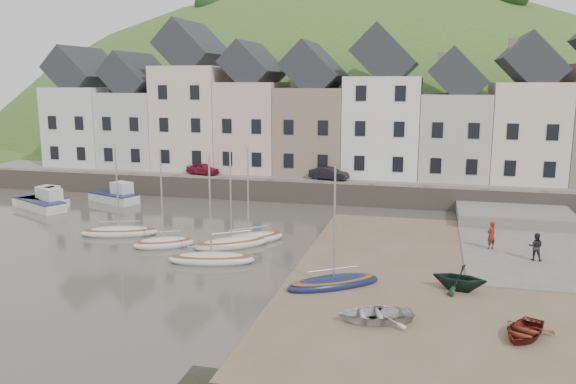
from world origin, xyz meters
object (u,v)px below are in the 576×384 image
(rowboat_red, at_px, (524,330))
(person_dark, at_px, (536,247))
(person_red, at_px, (491,235))
(sailboat_0, at_px, (120,232))
(car_left, at_px, (203,169))
(car_right, at_px, (329,173))
(rowboat_green, at_px, (460,277))
(rowboat_white, at_px, (375,314))

(rowboat_red, height_order, person_dark, person_dark)
(person_red, relative_size, person_dark, 1.08)
(sailboat_0, relative_size, car_left, 1.97)
(person_red, bearing_deg, car_right, -90.05)
(rowboat_red, distance_m, car_left, 35.79)
(person_dark, xyz_separation_m, car_left, (-26.43, 15.44, 1.23))
(rowboat_green, distance_m, car_right, 23.71)
(sailboat_0, relative_size, person_dark, 3.99)
(rowboat_white, height_order, car_right, car_right)
(rowboat_green, relative_size, car_right, 0.74)
(person_red, height_order, car_right, car_right)
(car_left, relative_size, car_right, 0.93)
(person_red, distance_m, car_left, 27.82)
(rowboat_green, bearing_deg, rowboat_white, -26.80)
(person_red, bearing_deg, person_dark, 99.49)
(car_left, bearing_deg, rowboat_green, -118.15)
(person_dark, bearing_deg, rowboat_red, 89.73)
(person_dark, distance_m, car_left, 30.64)
(person_red, height_order, person_dark, person_red)
(rowboat_green, height_order, person_red, person_red)
(sailboat_0, height_order, person_dark, sailboat_0)
(sailboat_0, distance_m, rowboat_green, 22.17)
(rowboat_white, xyz_separation_m, car_right, (-6.63, 26.05, 1.78))
(sailboat_0, distance_m, car_left, 16.07)
(rowboat_green, distance_m, person_red, 7.94)
(sailboat_0, bearing_deg, person_red, 5.50)
(rowboat_red, relative_size, car_right, 0.78)
(rowboat_red, bearing_deg, person_dark, 104.37)
(person_red, relative_size, car_left, 0.53)
(rowboat_white, distance_m, rowboat_red, 5.92)
(person_dark, relative_size, car_left, 0.49)
(car_right, bearing_deg, rowboat_red, -140.92)
(rowboat_green, relative_size, car_left, 0.79)
(rowboat_white, xyz_separation_m, car_left, (-18.46, 26.05, 1.76))
(car_right, bearing_deg, rowboat_green, -140.88)
(rowboat_white, relative_size, rowboat_red, 1.18)
(rowboat_green, distance_m, person_dark, 7.32)
(sailboat_0, height_order, rowboat_red, sailboat_0)
(rowboat_green, distance_m, car_left, 30.73)
(sailboat_0, distance_m, rowboat_red, 25.88)
(rowboat_white, xyz_separation_m, person_dark, (7.97, 10.60, 0.52))
(sailboat_0, relative_size, rowboat_green, 2.49)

